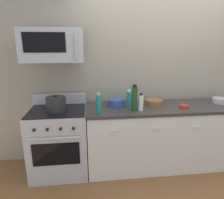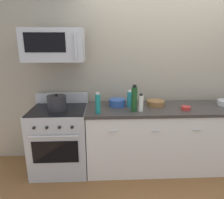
{
  "view_description": "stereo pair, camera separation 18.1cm",
  "coord_description": "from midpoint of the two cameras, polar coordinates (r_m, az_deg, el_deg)",
  "views": [
    {
      "loc": [
        -1.1,
        -2.57,
        1.76
      ],
      "look_at": [
        -0.8,
        -0.05,
        1.06
      ],
      "focal_mm": 31.86,
      "sensor_mm": 36.0,
      "label": 1
    },
    {
      "loc": [
        -0.91,
        -2.58,
        1.76
      ],
      "look_at": [
        -0.8,
        -0.05,
        1.06
      ],
      "focal_mm": 31.86,
      "sensor_mm": 36.0,
      "label": 2
    }
  ],
  "objects": [
    {
      "name": "bottle_wine_green",
      "position": [
        2.58,
        4.43,
        0.3
      ],
      "size": [
        0.08,
        0.08,
        0.35
      ],
      "color": "#19471E",
      "rests_on": "countertop_slab"
    },
    {
      "name": "bowl_wooden_salad",
      "position": [
        2.9,
        10.21,
        -0.74
      ],
      "size": [
        0.25,
        0.25,
        0.08
      ],
      "color": "brown",
      "rests_on": "countertop_slab"
    },
    {
      "name": "microwave",
      "position": [
        2.68,
        -18.56,
        14.55
      ],
      "size": [
        0.74,
        0.44,
        0.4
      ],
      "color": "#B7BABF"
    },
    {
      "name": "bottle_vinegar_white",
      "position": [
        2.6,
        6.33,
        -0.87
      ],
      "size": [
        0.06,
        0.06,
        0.23
      ],
      "color": "silver",
      "rests_on": "countertop_slab"
    },
    {
      "name": "bowl_blue_mixing",
      "position": [
        2.8,
        -0.55,
        -0.81
      ],
      "size": [
        0.23,
        0.23,
        0.1
      ],
      "color": "#2D519E",
      "rests_on": "countertop_slab"
    },
    {
      "name": "bottle_sparkling_teal",
      "position": [
        2.48,
        -5.92,
        -1.26
      ],
      "size": [
        0.07,
        0.07,
        0.27
      ],
      "color": "#197F7A",
      "rests_on": "countertop_slab"
    },
    {
      "name": "bowl_red_small",
      "position": [
        2.86,
        18.25,
        -1.9
      ],
      "size": [
        0.12,
        0.12,
        0.04
      ],
      "color": "#B72D28",
      "rests_on": "countertop_slab"
    },
    {
      "name": "ground_plane",
      "position": [
        3.28,
        12.94,
        -17.37
      ],
      "size": [
        6.48,
        6.48,
        0.0
      ],
      "primitive_type": "plane",
      "color": "brown"
    },
    {
      "name": "bottle_dish_soap",
      "position": [
        2.76,
        2.95,
        0.21
      ],
      "size": [
        0.07,
        0.07,
        0.24
      ],
      "color": "teal",
      "rests_on": "countertop_slab"
    },
    {
      "name": "range_oven",
      "position": [
        2.93,
        -16.55,
        -11.28
      ],
      "size": [
        0.76,
        0.69,
        1.07
      ],
      "color": "#B7BABF",
      "rests_on": "ground_plane"
    },
    {
      "name": "stockpot",
      "position": [
        2.69,
        -17.63,
        -1.26
      ],
      "size": [
        0.25,
        0.25,
        0.22
      ],
      "color": "#262628",
      "rests_on": "range_oven"
    },
    {
      "name": "back_wall",
      "position": [
        3.18,
        11.98,
        7.79
      ],
      "size": [
        5.4,
        0.1,
        2.7
      ],
      "primitive_type": "cube",
      "color": "#9E937F",
      "rests_on": "ground_plane"
    },
    {
      "name": "bowl_steel_prep",
      "position": [
        3.31,
        27.24,
        -0.22
      ],
      "size": [
        0.22,
        0.22,
        0.07
      ],
      "color": "#B2B5BA",
      "rests_on": "countertop_slab"
    },
    {
      "name": "counter_unit",
      "position": [
        3.06,
        13.48,
        -10.1
      ],
      "size": [
        2.31,
        0.66,
        0.92
      ],
      "color": "silver",
      "rests_on": "ground_plane"
    }
  ]
}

